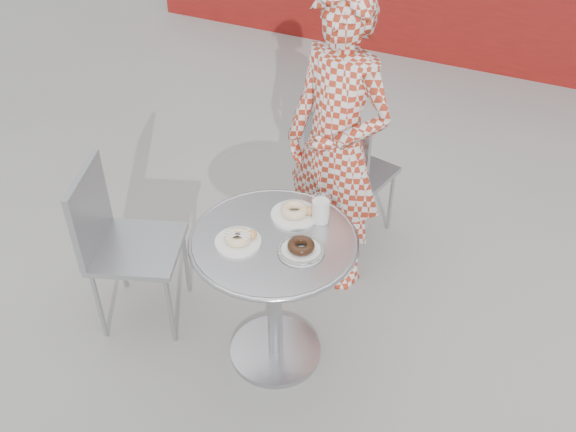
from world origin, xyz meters
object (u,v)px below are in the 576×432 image
at_px(plate_near, 239,239).
at_px(bistro_table, 274,270).
at_px(plate_far, 295,212).
at_px(plate_checker, 301,249).
at_px(chair_far, 350,198).
at_px(seated_person, 337,147).
at_px(milk_cup, 321,210).
at_px(chair_left, 140,275).

bearing_deg(plate_near, bistro_table, 35.69).
bearing_deg(plate_far, plate_near, -117.00).
relative_size(plate_far, plate_checker, 1.05).
distance_m(chair_far, seated_person, 0.63).
distance_m(bistro_table, plate_far, 0.27).
relative_size(bistro_table, seated_person, 0.46).
height_order(bistro_table, plate_far, plate_far).
xyz_separation_m(bistro_table, plate_near, (-0.12, -0.08, 0.20)).
height_order(plate_near, milk_cup, milk_cup).
xyz_separation_m(chair_left, plate_near, (0.61, -0.04, 0.48)).
bearing_deg(plate_checker, plate_far, 120.81).
bearing_deg(chair_far, chair_left, 68.09).
xyz_separation_m(seated_person, milk_cup, (0.12, -0.48, -0.01)).
distance_m(chair_far, plate_far, 0.96).
xyz_separation_m(chair_far, plate_far, (0.03, -0.83, 0.49)).
xyz_separation_m(bistro_table, seated_person, (0.01, 0.68, 0.25)).
height_order(bistro_table, seated_person, seated_person).
xyz_separation_m(bistro_table, plate_far, (0.02, 0.18, 0.20)).
height_order(seated_person, milk_cup, seated_person).
relative_size(chair_left, plate_checker, 4.42).
distance_m(chair_far, chair_left, 1.27).
xyz_separation_m(seated_person, plate_checker, (0.13, -0.70, -0.06)).
distance_m(plate_far, plate_checker, 0.23).
bearing_deg(plate_near, chair_far, 84.76).
height_order(bistro_table, chair_far, chair_far).
bearing_deg(seated_person, plate_near, -82.92).
xyz_separation_m(chair_left, seated_person, (0.73, 0.72, 0.53)).
bearing_deg(plate_checker, bistro_table, 170.42).
bearing_deg(bistro_table, plate_near, -144.31).
bearing_deg(chair_left, plate_checker, -108.90).
height_order(plate_checker, milk_cup, milk_cup).
bearing_deg(milk_cup, chair_far, 100.23).
xyz_separation_m(chair_far, chair_left, (-0.71, -1.05, 0.01)).
xyz_separation_m(plate_checker, milk_cup, (-0.01, 0.22, 0.04)).
bearing_deg(plate_far, milk_cup, 8.10).
bearing_deg(seated_person, chair_far, 111.06).
bearing_deg(chair_left, plate_near, -114.09).
distance_m(chair_left, seated_person, 1.16).
relative_size(bistro_table, plate_near, 3.78).
height_order(chair_far, plate_far, chair_far).
xyz_separation_m(chair_left, plate_far, (0.74, 0.22, 0.48)).
xyz_separation_m(plate_near, milk_cup, (0.25, 0.28, 0.04)).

